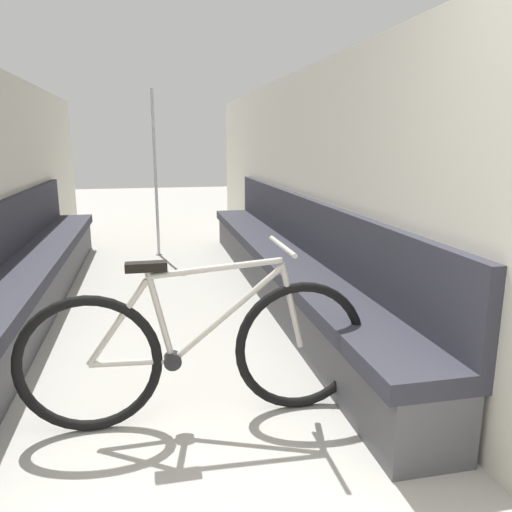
% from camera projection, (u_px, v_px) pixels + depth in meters
% --- Properties ---
extents(wall_right, '(0.10, 9.80, 2.07)m').
position_uv_depth(wall_right, '(317.00, 187.00, 4.41)').
color(wall_right, beige).
rests_on(wall_right, ground).
extents(bench_seat_row_left, '(0.48, 5.32, 0.94)m').
position_uv_depth(bench_seat_row_left, '(27.00, 278.00, 4.19)').
color(bench_seat_row_left, '#4C4C51').
rests_on(bench_seat_row_left, ground).
extents(bench_seat_row_right, '(0.48, 5.32, 0.94)m').
position_uv_depth(bench_seat_row_right, '(284.00, 265.00, 4.65)').
color(bench_seat_row_right, '#4C4C51').
rests_on(bench_seat_row_right, ground).
extents(bicycle, '(1.80, 0.46, 0.92)m').
position_uv_depth(bicycle, '(199.00, 351.00, 2.56)').
color(bicycle, black).
rests_on(bicycle, ground).
extents(grab_pole_near, '(0.08, 0.08, 2.05)m').
position_uv_depth(grab_pole_near, '(156.00, 177.00, 6.18)').
color(grab_pole_near, gray).
rests_on(grab_pole_near, ground).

